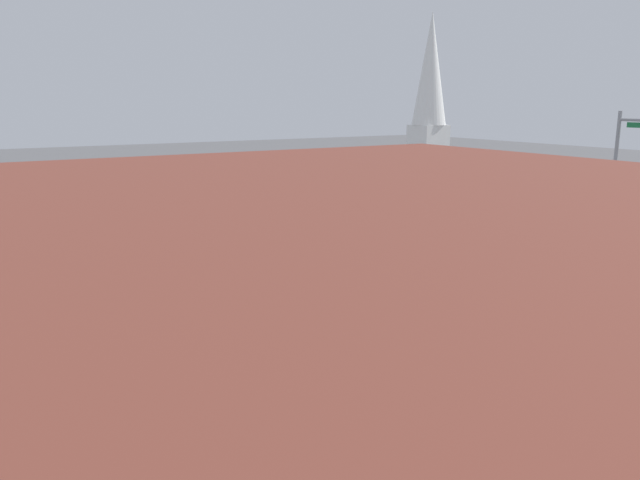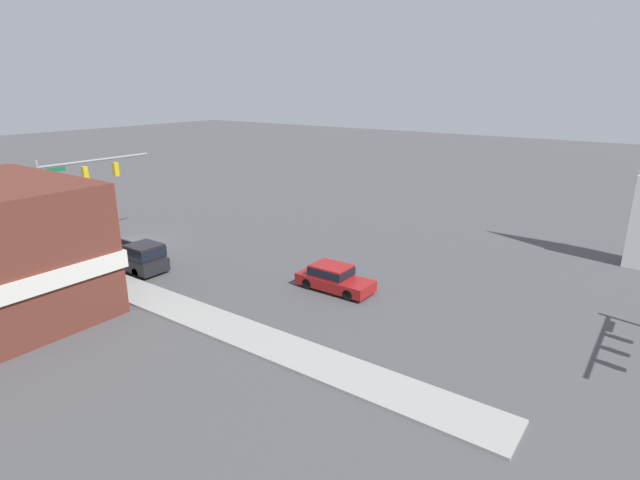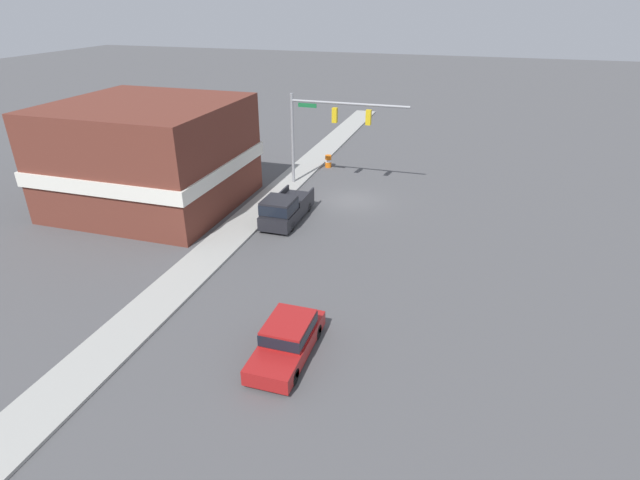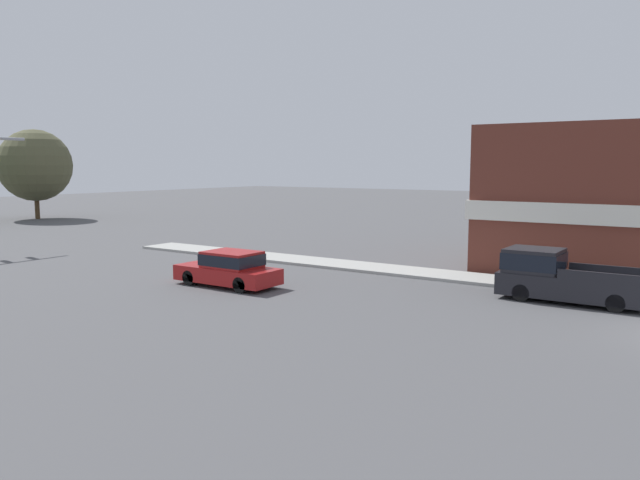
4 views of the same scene
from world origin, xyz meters
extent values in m
cylinder|color=black|center=(-2.36, 18.85, 0.33)|extent=(0.22, 0.66, 0.66)
cylinder|color=black|center=(-0.72, 18.85, 0.33)|extent=(0.22, 0.66, 0.66)
cylinder|color=black|center=(-2.36, 15.95, 0.33)|extent=(0.22, 0.66, 0.66)
cylinder|color=black|center=(-0.72, 15.95, 0.33)|extent=(0.22, 0.66, 0.66)
cube|color=maroon|center=(-1.54, 17.40, 0.51)|extent=(1.86, 4.67, 0.65)
cube|color=maroon|center=(-1.54, 17.12, 1.18)|extent=(1.71, 2.24, 0.68)
cube|color=black|center=(-1.54, 17.12, 1.18)|extent=(1.73, 2.33, 0.48)
cylinder|color=black|center=(2.44, 6.07, 0.33)|extent=(0.22, 0.66, 0.66)
cylinder|color=black|center=(4.19, 6.07, 0.33)|extent=(0.22, 0.66, 0.66)
cylinder|color=black|center=(2.44, 2.77, 0.33)|extent=(0.22, 0.66, 0.66)
cylinder|color=black|center=(4.19, 2.77, 0.33)|extent=(0.22, 0.66, 0.66)
cube|color=black|center=(3.32, 4.42, 0.61)|extent=(1.97, 5.31, 0.85)
cube|color=black|center=(3.32, 5.87, 1.49)|extent=(1.87, 2.02, 0.91)
cube|color=black|center=(3.32, 5.87, 1.49)|extent=(1.89, 2.10, 0.64)
cube|color=black|center=(2.39, 3.26, 1.21)|extent=(0.12, 3.00, 0.35)
cube|color=black|center=(4.24, 3.26, 1.21)|extent=(0.12, 3.00, 0.35)
cube|color=brown|center=(13.08, 4.59, 3.52)|extent=(11.36, 10.96, 7.04)
cube|color=silver|center=(13.08, 4.59, 3.05)|extent=(11.66, 11.26, 0.90)
cylinder|color=#4C3823|center=(13.41, 55.68, 1.03)|extent=(0.44, 0.44, 2.06)
sphere|color=#4C4C33|center=(13.41, 55.68, 5.15)|extent=(6.86, 6.86, 6.86)
camera|label=1|loc=(16.49, 2.24, 7.82)|focal=35.00mm
camera|label=2|loc=(21.30, 32.79, 11.75)|focal=28.00mm
camera|label=3|loc=(-7.66, 32.49, 13.25)|focal=28.00mm
camera|label=4|loc=(-21.14, -0.61, 5.14)|focal=35.00mm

